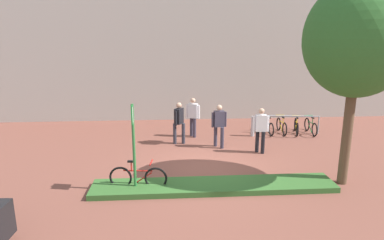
% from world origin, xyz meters
% --- Properties ---
extents(ground_plane, '(60.00, 60.00, 0.00)m').
position_xyz_m(ground_plane, '(0.00, 0.00, 0.00)').
color(ground_plane, brown).
extents(building_facade, '(28.00, 1.20, 10.00)m').
position_xyz_m(building_facade, '(0.00, 7.32, 5.00)').
color(building_facade, '#B2ADA3').
rests_on(building_facade, ground).
extents(planter_strip, '(7.00, 1.10, 0.16)m').
position_xyz_m(planter_strip, '(0.02, -1.73, 0.08)').
color(planter_strip, '#336028').
rests_on(planter_strip, ground).
extents(tree_sidewalk, '(2.92, 2.92, 5.82)m').
position_xyz_m(tree_sidewalk, '(3.90, -1.61, 4.19)').
color(tree_sidewalk, brown).
rests_on(tree_sidewalk, ground).
extents(parking_sign_post, '(0.08, 0.36, 2.52)m').
position_xyz_m(parking_sign_post, '(-2.23, -1.73, 1.64)').
color(parking_sign_post, '#2D7238').
rests_on(parking_sign_post, ground).
extents(bike_at_sign, '(1.68, 0.42, 0.86)m').
position_xyz_m(bike_at_sign, '(-2.16, -1.58, 0.35)').
color(bike_at_sign, black).
rests_on(bike_at_sign, ground).
extents(bike_rack_cluster, '(2.64, 1.72, 0.83)m').
position_xyz_m(bike_rack_cluster, '(4.17, 3.76, 0.35)').
color(bike_rack_cluster, '#99999E').
rests_on(bike_rack_cluster, ground).
extents(bollard_steel, '(0.16, 0.16, 0.90)m').
position_xyz_m(bollard_steel, '(2.42, 3.42, 0.45)').
color(bollard_steel, '#ADADB2').
rests_on(bollard_steel, ground).
extents(person_shirt_white, '(0.58, 0.36, 1.72)m').
position_xyz_m(person_shirt_white, '(-0.21, 3.53, 0.98)').
color(person_shirt_white, '#383342').
rests_on(person_shirt_white, ground).
extents(person_casual_tan, '(0.61, 0.32, 1.72)m').
position_xyz_m(person_casual_tan, '(2.16, 1.24, 0.98)').
color(person_casual_tan, black).
rests_on(person_casual_tan, ground).
extents(person_suited_navy, '(0.61, 0.42, 1.72)m').
position_xyz_m(person_suited_navy, '(0.70, 2.00, 0.98)').
color(person_suited_navy, '#383342').
rests_on(person_suited_navy, ground).
extents(person_suited_dark, '(0.49, 0.54, 1.72)m').
position_xyz_m(person_suited_dark, '(-0.85, 2.57, 0.98)').
color(person_suited_dark, '#2D2D38').
rests_on(person_suited_dark, ground).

